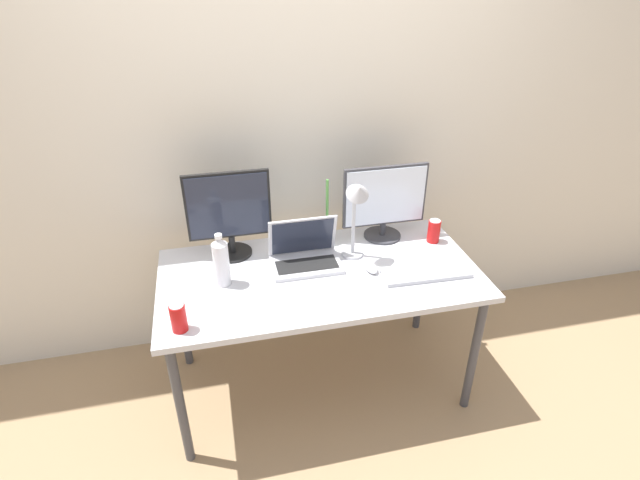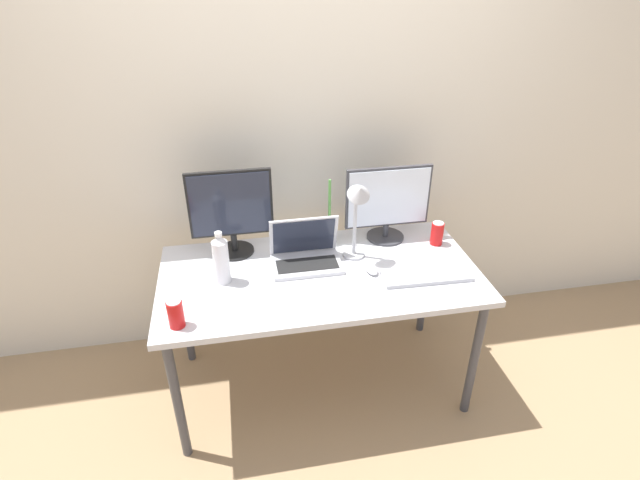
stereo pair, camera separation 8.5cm
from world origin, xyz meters
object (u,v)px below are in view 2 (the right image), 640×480
(work_desk, at_px, (320,283))
(bamboo_vase, at_px, (329,232))
(keyboard_main, at_px, (427,276))
(soda_can_by_laptop, at_px, (176,314))
(monitor_center, at_px, (388,202))
(soda_can_near_keyboard, at_px, (437,233))
(monitor_left, at_px, (231,210))
(water_bottle, at_px, (221,259))
(laptop_silver, at_px, (306,253))
(mouse_by_keyboard, at_px, (371,269))
(desk_lamp, at_px, (358,206))

(work_desk, relative_size, bamboo_vase, 4.27)
(keyboard_main, relative_size, soda_can_by_laptop, 3.37)
(monitor_center, height_order, soda_can_near_keyboard, monitor_center)
(work_desk, bearing_deg, keyboard_main, -16.28)
(monitor_left, xyz_separation_m, water_bottle, (-0.06, -0.26, -0.12))
(work_desk, height_order, bamboo_vase, bamboo_vase)
(work_desk, bearing_deg, monitor_left, 146.22)
(monitor_center, relative_size, soda_can_near_keyboard, 3.59)
(laptop_silver, distance_m, soda_can_by_laptop, 0.71)
(monitor_left, distance_m, soda_can_near_keyboard, 1.08)
(mouse_by_keyboard, xyz_separation_m, soda_can_by_laptop, (-0.90, -0.24, 0.05))
(mouse_by_keyboard, distance_m, soda_can_near_keyboard, 0.46)
(monitor_center, distance_m, water_bottle, 0.91)
(soda_can_by_laptop, bearing_deg, bamboo_vase, 36.36)
(water_bottle, bearing_deg, laptop_silver, 11.78)
(soda_can_near_keyboard, bearing_deg, desk_lamp, -170.35)
(monitor_center, bearing_deg, water_bottle, -163.76)
(laptop_silver, xyz_separation_m, soda_can_near_keyboard, (0.71, 0.06, 0.01))
(mouse_by_keyboard, bearing_deg, work_desk, 163.43)
(soda_can_by_laptop, bearing_deg, soda_can_near_keyboard, 18.39)
(water_bottle, distance_m, bamboo_vase, 0.63)
(monitor_left, distance_m, bamboo_vase, 0.53)
(water_bottle, bearing_deg, soda_can_by_laptop, -123.51)
(monitor_left, height_order, mouse_by_keyboard, monitor_left)
(monitor_left, bearing_deg, bamboo_vase, 0.93)
(bamboo_vase, bearing_deg, soda_can_by_laptop, -143.64)
(work_desk, xyz_separation_m, monitor_center, (0.41, 0.26, 0.28))
(mouse_by_keyboard, xyz_separation_m, desk_lamp, (-0.05, 0.12, 0.28))
(keyboard_main, bearing_deg, soda_can_by_laptop, -171.05)
(mouse_by_keyboard, height_order, water_bottle, water_bottle)
(monitor_left, relative_size, water_bottle, 1.70)
(work_desk, xyz_separation_m, keyboard_main, (0.49, -0.14, 0.07))
(monitor_left, xyz_separation_m, soda_can_by_laptop, (-0.26, -0.55, -0.18))
(work_desk, distance_m, laptop_silver, 0.16)
(water_bottle, bearing_deg, bamboo_vase, 25.13)
(keyboard_main, xyz_separation_m, soda_can_near_keyboard, (0.17, 0.30, 0.05))
(monitor_left, xyz_separation_m, monitor_center, (0.81, -0.00, -0.03))
(soda_can_near_keyboard, height_order, desk_lamp, desk_lamp)
(laptop_silver, height_order, keyboard_main, laptop_silver)
(mouse_by_keyboard, xyz_separation_m, water_bottle, (-0.71, 0.05, 0.10))
(work_desk, xyz_separation_m, soda_can_by_laptop, (-0.66, -0.28, 0.13))
(monitor_center, height_order, keyboard_main, monitor_center)
(monitor_center, relative_size, soda_can_by_laptop, 3.59)
(laptop_silver, relative_size, soda_can_near_keyboard, 2.70)
(keyboard_main, relative_size, water_bottle, 1.61)
(monitor_left, height_order, soda_can_near_keyboard, monitor_left)
(water_bottle, height_order, desk_lamp, desk_lamp)
(monitor_center, bearing_deg, monitor_left, 179.86)
(mouse_by_keyboard, xyz_separation_m, bamboo_vase, (-0.14, 0.32, 0.05))
(soda_can_by_laptop, bearing_deg, monitor_center, 27.17)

